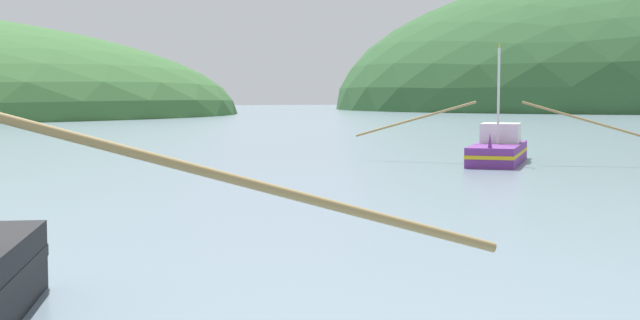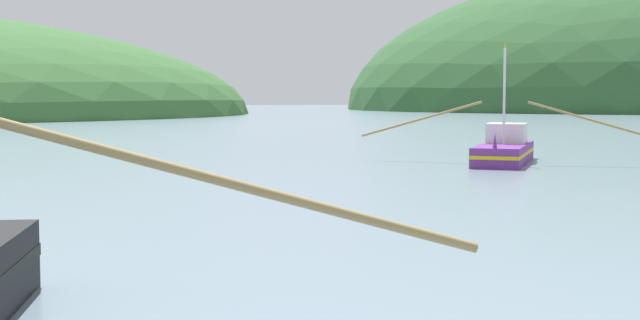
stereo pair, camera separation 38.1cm
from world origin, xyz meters
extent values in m
ellipsoid|color=#2D562D|center=(145.35, 214.39, 0.00)|extent=(85.94, 68.75, 50.59)
cube|color=#6B2D84|center=(18.28, 38.30, 0.47)|extent=(6.29, 7.54, 0.93)
cube|color=gold|center=(18.28, 38.30, 0.51)|extent=(6.36, 7.62, 0.17)
cone|color=#6B2D84|center=(16.21, 35.42, 1.28)|extent=(0.28, 0.28, 0.70)
cube|color=silver|center=(18.93, 39.20, 1.42)|extent=(2.70, 2.73, 0.98)
cylinder|color=silver|center=(18.16, 38.13, 3.27)|extent=(0.12, 0.12, 4.67)
cube|color=gold|center=(18.16, 38.13, 5.72)|extent=(0.23, 0.31, 0.20)
cylinder|color=#997F4C|center=(21.65, 35.87, 2.11)|extent=(5.05, 3.68, 1.87)
cylinder|color=#997F4C|center=(14.91, 40.72, 2.11)|extent=(5.05, 3.68, 1.87)
cylinder|color=#997F4C|center=(-0.81, 10.84, 2.31)|extent=(6.08, 1.17, 1.83)
camera|label=1|loc=(-2.95, 1.28, 3.28)|focal=47.97mm
camera|label=2|loc=(-2.58, 1.16, 3.28)|focal=47.97mm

